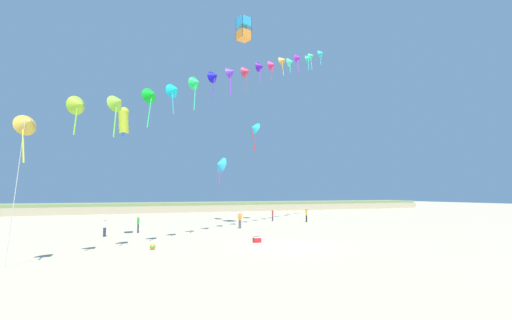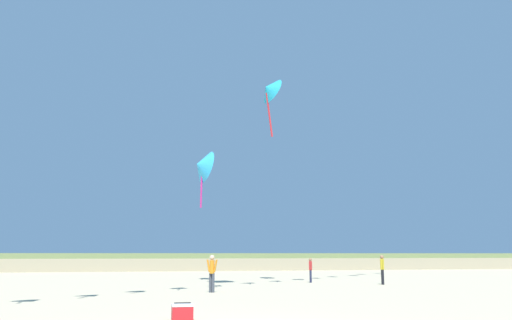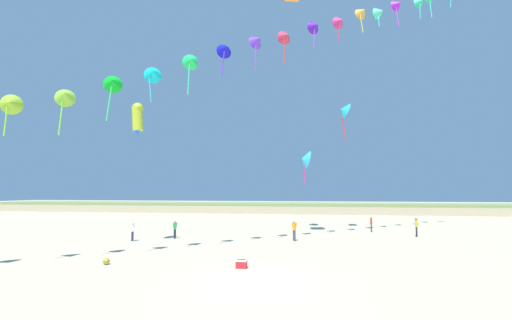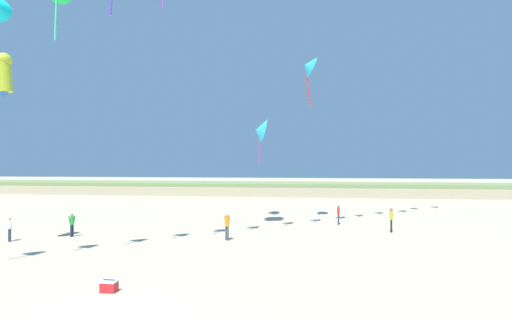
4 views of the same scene
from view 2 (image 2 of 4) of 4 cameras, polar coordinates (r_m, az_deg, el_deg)
dune_ridge at (r=61.94m, az=-10.60°, el=-10.48°), size 120.00×10.18×1.84m
person_near_left at (r=34.64m, az=5.76°, el=-11.28°), size 0.20×0.53×1.50m
person_far_left at (r=33.04m, az=13.15°, el=-10.96°), size 0.23×0.59×1.69m
person_far_right at (r=25.73m, az=-4.66°, el=-11.54°), size 0.50×0.46×1.71m
large_kite_low_lead at (r=36.59m, az=-5.73°, el=-0.62°), size 1.77×2.50×4.01m
large_kite_high_solo at (r=36.61m, az=1.40°, el=7.42°), size 1.83×2.19×4.23m
beach_cooler at (r=15.30m, az=-7.77°, el=-15.56°), size 0.58×0.41×0.46m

